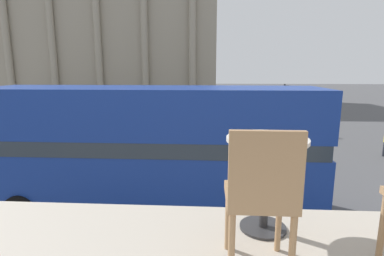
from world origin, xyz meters
TOP-DOWN VIEW (x-y plane):
  - double_decker_bus at (-0.88, 6.70)m, footprint 10.47×2.75m
  - cafe_dining_table at (1.36, -0.35)m, footprint 0.60×0.60m
  - cafe_chair_0 at (1.24, -0.87)m, footprint 0.40×0.40m
  - plaza_building_left at (-13.78, 44.64)m, footprint 31.49×15.60m
  - traffic_light_near at (-4.90, 11.09)m, footprint 0.42×0.24m
  - traffic_light_mid at (6.44, 19.87)m, footprint 0.42×0.24m
  - car_white at (-7.16, 28.23)m, footprint 4.20×1.93m
  - car_black at (-2.02, 23.36)m, footprint 4.20×1.93m
  - pedestrian_red at (3.98, 16.87)m, footprint 0.32×0.32m
  - pedestrian_grey at (5.58, 30.39)m, footprint 0.32×0.32m

SIDE VIEW (x-z plane):
  - car_white at x=-7.16m, z-range 0.02..1.37m
  - car_black at x=-2.02m, z-range 0.02..1.37m
  - pedestrian_red at x=3.98m, z-range 0.13..1.85m
  - pedestrian_grey at x=5.58m, z-range 0.13..1.87m
  - traffic_light_near at x=-4.90m, z-range 0.54..4.00m
  - double_decker_bus at x=-0.88m, z-range 0.23..4.33m
  - traffic_light_mid at x=6.44m, z-range 0.56..4.18m
  - cafe_chair_0 at x=1.24m, z-range 3.48..4.39m
  - cafe_dining_table at x=1.36m, z-range 3.58..4.31m
  - plaza_building_left at x=-13.78m, z-range 0.00..22.03m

